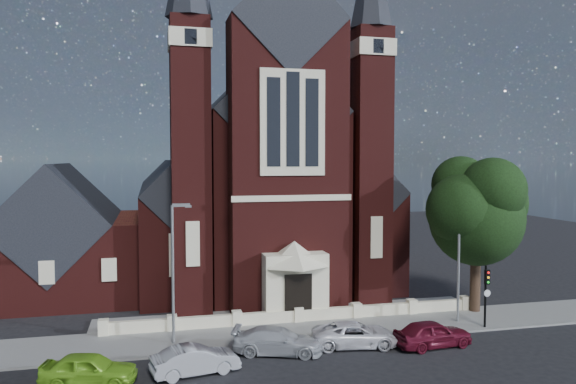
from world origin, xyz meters
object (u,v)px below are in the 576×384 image
traffic_signal (486,288)px  car_dark_red (432,334)px  street_lamp_right (460,253)px  car_silver_a (195,360)px  car_white_suv (356,335)px  street_tree (480,213)px  car_lime_van (89,369)px  church (253,185)px  street_lamp_left (174,265)px  parish_hall (60,244)px  car_silver_b (278,341)px

traffic_signal → car_dark_red: (-4.84, -2.23, -1.82)m
street_lamp_right → car_silver_a: size_ratio=1.88×
car_silver_a → car_white_suv: size_ratio=0.88×
street_tree → car_lime_van: 26.26m
church → street_lamp_left: (-7.91, -18.94, -3.59)m
street_tree → car_dark_red: 10.49m
street_lamp_left → car_white_suv: street_lamp_left is taller
parish_hall → street_lamp_left: (8.09, -14.00, 0.59)m
church → car_lime_van: size_ratio=7.90×
car_lime_van → car_silver_b: (9.53, 2.01, -0.04)m
parish_hall → car_dark_red: parish_hall is taller
street_tree → church: bearing=126.2°
church → car_dark_red: size_ratio=7.75×
street_lamp_left → car_silver_a: 6.12m
street_lamp_left → car_dark_red: street_lamp_left is taller
car_silver_b → traffic_signal: bearing=-65.6°
car_silver_a → car_silver_b: bearing=-79.4°
parish_hall → car_dark_red: (22.16, -17.81, -3.24)m
street_tree → car_lime_van: street_tree is taller
car_lime_van → car_silver_a: size_ratio=1.02×
church → street_lamp_left: church is taller
street_tree → car_white_suv: bearing=-157.5°
church → car_white_suv: 22.97m
car_silver_a → car_silver_b: 4.96m
car_white_suv → street_lamp_left: bearing=84.2°
car_white_suv → traffic_signal: bearing=-73.7°
church → street_lamp_left: size_ratio=4.31×
street_lamp_right → traffic_signal: bearing=-60.0°
traffic_signal → car_silver_a: size_ratio=0.93×
parish_hall → car_white_suv: bearing=-42.8°
traffic_signal → car_white_suv: (-9.01, -1.11, -1.90)m
street_tree → street_lamp_left: 20.71m
car_lime_van → car_dark_red: 18.26m
street_lamp_left → traffic_signal: (18.91, -1.57, -2.02)m
parish_hall → street_lamp_left: size_ratio=1.51×
car_silver_a → traffic_signal: bearing=-92.0°
street_lamp_left → car_white_suv: bearing=-15.2°
traffic_signal → car_dark_red: size_ratio=0.89×
traffic_signal → car_lime_van: size_ratio=0.91×
church → car_silver_b: 23.12m
car_dark_red → car_silver_a: bearing=87.8°
car_lime_van → street_lamp_left: bearing=-28.5°
traffic_signal → car_dark_red: traffic_signal is taller
traffic_signal → car_silver_b: 13.73m
street_tree → car_silver_b: bearing=-163.5°
parish_hall → street_tree: 31.27m
street_lamp_right → traffic_signal: street_lamp_right is taller
street_lamp_right → parish_hall: bearing=151.8°
street_tree → street_lamp_right: bearing=-145.7°
street_lamp_left → car_lime_van: (-4.16, -4.79, -3.85)m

